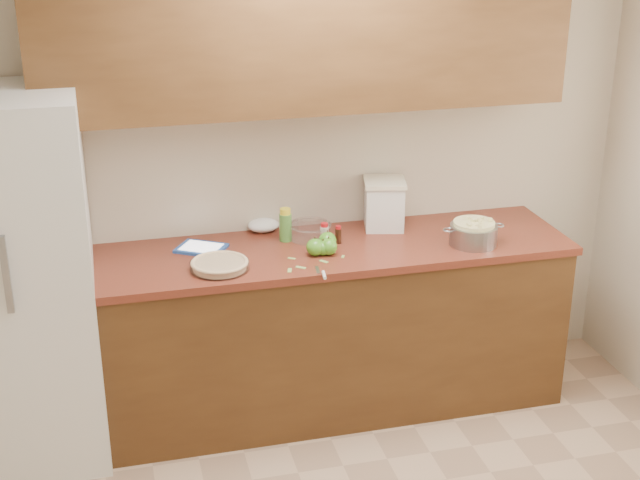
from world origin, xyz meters
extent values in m
plane|color=beige|center=(0.00, 1.80, 1.30)|extent=(3.60, 0.00, 3.60)
cube|color=#513116|center=(0.00, 1.48, 0.44)|extent=(2.60, 0.65, 0.88)
cube|color=maroon|center=(0.00, 1.48, 0.90)|extent=(2.64, 0.68, 0.04)
cube|color=brown|center=(0.00, 1.63, 1.95)|extent=(2.60, 0.34, 0.70)
cube|color=silver|center=(-1.44, 1.44, 0.90)|extent=(0.70, 0.70, 1.80)
cylinder|color=silver|center=(-0.50, 1.32, 0.94)|extent=(0.29, 0.29, 0.04)
cylinder|color=#D4B686|center=(-0.50, 1.32, 0.94)|extent=(0.26, 0.26, 0.03)
torus|color=#D4B686|center=(-0.50, 1.32, 0.96)|extent=(0.28, 0.28, 0.02)
cylinder|color=gray|center=(0.80, 1.32, 0.97)|extent=(0.24, 0.24, 0.10)
torus|color=gray|center=(0.66, 1.32, 1.01)|extent=(0.06, 0.06, 0.01)
torus|color=gray|center=(0.93, 1.32, 1.01)|extent=(0.06, 0.06, 0.01)
cylinder|color=beige|center=(0.80, 1.32, 0.99)|extent=(0.21, 0.21, 0.11)
cube|color=white|center=(0.43, 1.67, 1.04)|extent=(0.24, 0.24, 0.24)
cube|color=beige|center=(0.43, 1.67, 1.18)|extent=(0.26, 0.26, 0.02)
cube|color=#214DA2|center=(-0.56, 1.59, 0.93)|extent=(0.29, 0.27, 0.01)
cube|color=white|center=(-0.56, 1.59, 0.94)|extent=(0.24, 0.22, 0.00)
cube|color=gray|center=(-0.05, 1.20, 0.92)|extent=(0.03, 0.09, 0.00)
cylinder|color=white|center=(-0.04, 1.12, 0.93)|extent=(0.03, 0.08, 0.02)
cylinder|color=#4C8C38|center=(-0.12, 1.61, 0.99)|extent=(0.06, 0.06, 0.14)
cylinder|color=yellow|center=(-0.12, 1.61, 1.08)|extent=(0.05, 0.05, 0.03)
cylinder|color=beige|center=(0.07, 1.53, 0.96)|extent=(0.04, 0.04, 0.09)
cylinder|color=red|center=(0.07, 1.53, 1.02)|extent=(0.04, 0.04, 0.02)
cylinder|color=black|center=(0.13, 1.51, 0.96)|extent=(0.03, 0.03, 0.08)
cylinder|color=red|center=(0.13, 1.51, 1.01)|extent=(0.03, 0.03, 0.02)
cylinder|color=silver|center=(0.01, 1.60, 0.96)|extent=(0.21, 0.21, 0.08)
torus|color=silver|center=(0.01, 1.60, 1.00)|extent=(0.22, 0.22, 0.01)
ellipsoid|color=white|center=(-0.21, 1.77, 0.95)|extent=(0.20, 0.18, 0.07)
sphere|color=#469222|center=(-0.02, 1.38, 0.96)|extent=(0.09, 0.09, 0.09)
cylinder|color=#3F2D19|center=(-0.02, 1.38, 1.01)|extent=(0.01, 0.01, 0.01)
sphere|color=#469222|center=(0.06, 1.44, 0.97)|extent=(0.09, 0.09, 0.09)
cylinder|color=#3F2D19|center=(0.06, 1.44, 1.02)|extent=(0.01, 0.01, 0.01)
sphere|color=#469222|center=(0.02, 1.37, 0.96)|extent=(0.07, 0.07, 0.07)
cylinder|color=#3F2D19|center=(0.02, 1.37, 1.00)|extent=(0.01, 0.01, 0.01)
sphere|color=#469222|center=(0.05, 1.37, 0.96)|extent=(0.09, 0.09, 0.09)
cylinder|color=#3F2D19|center=(0.05, 1.37, 1.01)|extent=(0.01, 0.01, 0.01)
cube|color=#95BF5D|center=(0.00, 1.29, 0.92)|extent=(0.04, 0.05, 0.00)
cube|color=#95BF5D|center=(-0.18, 1.22, 0.92)|extent=(0.03, 0.05, 0.00)
cube|color=#95BF5D|center=(0.07, 1.38, 0.92)|extent=(0.04, 0.03, 0.00)
cube|color=#95BF5D|center=(-0.14, 1.36, 0.92)|extent=(0.04, 0.03, 0.00)
cube|color=#95BF5D|center=(-0.12, 1.24, 0.92)|extent=(0.05, 0.05, 0.00)
cube|color=#95BF5D|center=(0.11, 1.32, 0.92)|extent=(0.03, 0.04, 0.00)
camera|label=1|loc=(-1.00, -2.58, 2.62)|focal=50.00mm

